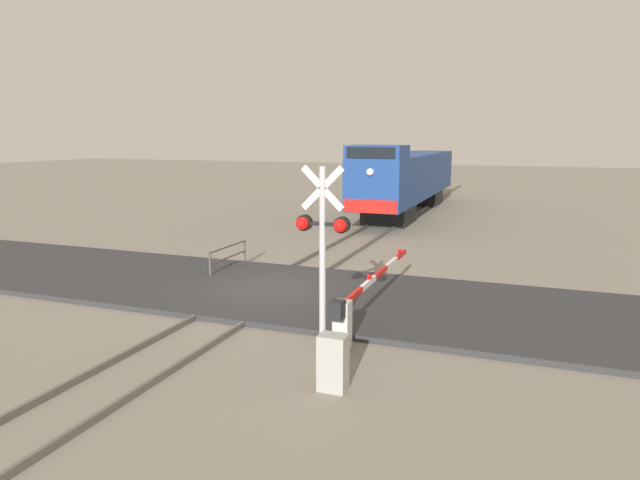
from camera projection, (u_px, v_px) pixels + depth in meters
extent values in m
plane|color=gray|center=(271.00, 293.00, 17.44)|extent=(160.00, 160.00, 0.00)
cube|color=#59544C|center=(250.00, 288.00, 17.68)|extent=(0.08, 80.00, 0.15)
cube|color=#59544C|center=(292.00, 293.00, 17.18)|extent=(0.08, 80.00, 0.15)
cube|color=#2D2D30|center=(271.00, 290.00, 17.43)|extent=(36.00, 6.18, 0.15)
cube|color=black|center=(389.00, 214.00, 31.09)|extent=(2.39, 3.20, 1.05)
cube|color=black|center=(422.00, 197.00, 39.87)|extent=(2.39, 3.20, 1.05)
cube|color=navy|center=(408.00, 175.00, 35.15)|extent=(2.81, 17.36, 2.58)
cube|color=navy|center=(377.00, 152.00, 27.99)|extent=(2.76, 2.42, 0.66)
cube|color=black|center=(371.00, 153.00, 26.85)|extent=(2.39, 0.06, 0.53)
cube|color=red|center=(370.00, 206.00, 27.31)|extent=(2.67, 0.08, 0.64)
sphere|color=#F2EACC|center=(370.00, 172.00, 27.00)|extent=(0.36, 0.36, 0.36)
cylinder|color=#ADADB2|center=(323.00, 265.00, 12.02)|extent=(0.14, 0.14, 4.15)
cube|color=white|center=(323.00, 188.00, 11.72)|extent=(0.95, 0.04, 0.95)
cube|color=white|center=(323.00, 188.00, 11.72)|extent=(0.95, 0.04, 0.95)
cube|color=black|center=(323.00, 224.00, 11.86)|extent=(1.04, 0.08, 0.08)
sphere|color=red|center=(302.00, 223.00, 11.91)|extent=(0.28, 0.28, 0.28)
sphere|color=red|center=(340.00, 226.00, 11.62)|extent=(0.28, 0.28, 0.28)
cylinder|color=black|center=(304.00, 223.00, 12.02)|extent=(0.34, 0.14, 0.34)
cylinder|color=black|center=(342.00, 225.00, 11.73)|extent=(0.34, 0.14, 0.34)
cube|color=silver|center=(342.00, 325.00, 12.75)|extent=(0.36, 0.36, 1.13)
cube|color=black|center=(337.00, 310.00, 12.35)|extent=(0.28, 0.36, 0.40)
cube|color=red|center=(353.00, 296.00, 13.42)|extent=(0.10, 1.24, 0.14)
cube|color=white|center=(368.00, 283.00, 14.57)|extent=(0.10, 1.24, 0.14)
cube|color=red|center=(380.00, 272.00, 15.71)|extent=(0.10, 1.24, 0.14)
cube|color=white|center=(391.00, 263.00, 16.85)|extent=(0.10, 1.24, 0.14)
cube|color=red|center=(401.00, 255.00, 18.00)|extent=(0.10, 1.24, 0.14)
sphere|color=red|center=(369.00, 277.00, 14.64)|extent=(0.14, 0.14, 0.14)
sphere|color=red|center=(400.00, 251.00, 17.90)|extent=(0.14, 0.14, 0.14)
cube|color=#999993|center=(333.00, 363.00, 10.70)|extent=(0.53, 0.40, 1.10)
cylinder|color=#4C4742|center=(210.00, 266.00, 18.95)|extent=(0.08, 0.08, 0.95)
cylinder|color=#4C4742|center=(245.00, 252.00, 21.19)|extent=(0.08, 0.08, 0.95)
cylinder|color=#4C4742|center=(228.00, 247.00, 19.99)|extent=(0.06, 2.44, 0.06)
cylinder|color=#4C4742|center=(228.00, 257.00, 20.06)|extent=(0.06, 2.44, 0.06)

